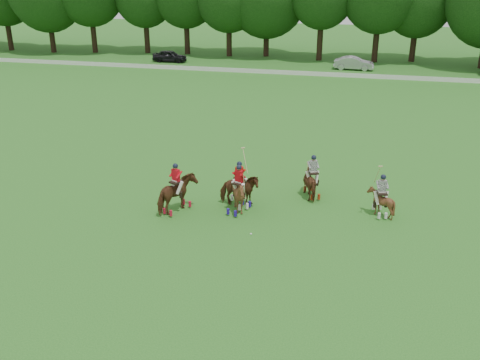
% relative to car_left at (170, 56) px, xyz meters
% --- Properties ---
extents(ground, '(180.00, 180.00, 0.00)m').
position_rel_car_left_xyz_m(ground, '(17.53, -42.50, -0.70)').
color(ground, '#24611B').
rests_on(ground, ground).
extents(boundary_rail, '(120.00, 0.10, 0.44)m').
position_rel_car_left_xyz_m(boundary_rail, '(17.53, -4.50, -0.48)').
color(boundary_rail, white).
rests_on(boundary_rail, ground).
extents(car_left, '(4.14, 1.67, 1.41)m').
position_rel_car_left_xyz_m(car_left, '(0.00, 0.00, 0.00)').
color(car_left, black).
rests_on(car_left, ground).
extents(car_mid, '(4.45, 1.67, 1.45)m').
position_rel_car_left_xyz_m(car_mid, '(21.91, 0.00, 0.02)').
color(car_mid, '#AFAFB5').
rests_on(car_mid, ground).
extents(polo_red_a, '(1.78, 2.35, 2.49)m').
position_rel_car_left_xyz_m(polo_red_a, '(14.98, -39.61, 0.22)').
color(polo_red_a, '#4D2214').
rests_on(polo_red_a, ground).
extents(polo_red_b, '(2.13, 2.06, 2.89)m').
position_rel_car_left_xyz_m(polo_red_b, '(17.77, -38.29, 0.15)').
color(polo_red_b, '#4D2214').
rests_on(polo_red_b, ground).
extents(polo_red_c, '(1.87, 1.97, 2.44)m').
position_rel_car_left_xyz_m(polo_red_c, '(17.91, -38.96, 0.19)').
color(polo_red_c, '#4D2214').
rests_on(polo_red_c, ground).
extents(polo_stripe_a, '(1.54, 2.03, 2.27)m').
position_rel_car_left_xyz_m(polo_stripe_a, '(21.16, -36.32, 0.11)').
color(polo_stripe_a, '#4D2214').
rests_on(polo_stripe_a, ground).
extents(polo_stripe_b, '(1.38, 1.48, 2.64)m').
position_rel_car_left_xyz_m(polo_stripe_b, '(24.57, -37.79, 0.03)').
color(polo_stripe_b, '#4D2214').
rests_on(polo_stripe_b, ground).
extents(polo_ball, '(0.09, 0.09, 0.09)m').
position_rel_car_left_xyz_m(polo_ball, '(18.98, -41.15, -0.66)').
color(polo_ball, white).
rests_on(polo_ball, ground).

